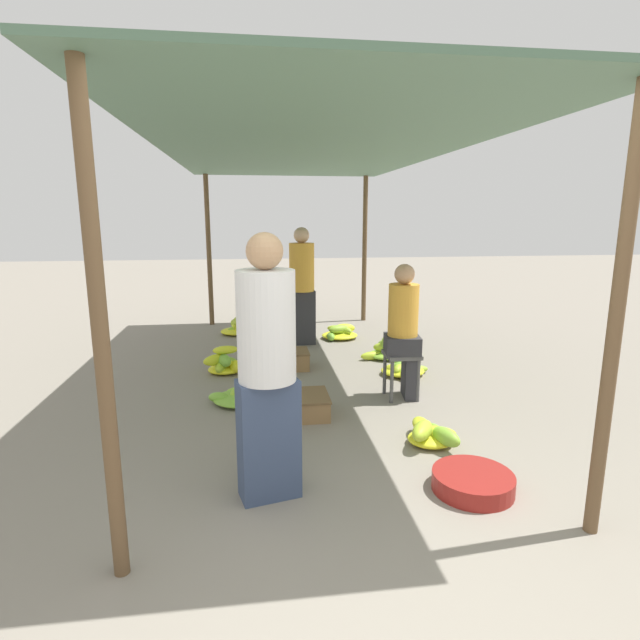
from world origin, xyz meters
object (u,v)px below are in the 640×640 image
at_px(banana_pile_left_1, 241,397).
at_px(crate_mid, 303,405).
at_px(stool, 402,362).
at_px(crate_near, 292,359).
at_px(banana_pile_left_0, 239,328).
at_px(vendor_foreground, 267,366).
at_px(shopper_walking_mid, 302,285).
at_px(vendor_seated, 405,329).
at_px(basin_black, 473,482).
at_px(banana_pile_right_3, 340,333).
at_px(banana_pile_left_2, 224,364).
at_px(banana_pile_right_0, 385,351).
at_px(banana_pile_right_1, 432,434).
at_px(banana_pile_right_2, 403,369).

distance_m(banana_pile_left_1, crate_mid, 0.72).
height_order(stool, crate_near, stool).
relative_size(stool, banana_pile_left_0, 0.81).
xyz_separation_m(vendor_foreground, stool, (1.40, 1.67, -0.53)).
bearing_deg(shopper_walking_mid, vendor_seated, -71.00).
distance_m(basin_black, banana_pile_right_3, 4.39).
bearing_deg(banana_pile_right_3, banana_pile_left_2, -137.01).
bearing_deg(banana_pile_right_0, stool, -98.46).
height_order(vendor_seated, banana_pile_right_1, vendor_seated).
bearing_deg(banana_pile_left_2, crate_mid, -59.93).
height_order(basin_black, banana_pile_right_3, banana_pile_right_3).
distance_m(basin_black, banana_pile_left_0, 5.17).
height_order(banana_pile_right_0, banana_pile_right_2, banana_pile_right_0).
distance_m(banana_pile_left_0, banana_pile_right_1, 4.50).
relative_size(vendor_foreground, crate_near, 4.30).
distance_m(vendor_foreground, banana_pile_right_1, 1.67).
distance_m(banana_pile_right_3, crate_mid, 3.06).
height_order(basin_black, shopper_walking_mid, shopper_walking_mid).
xyz_separation_m(stool, banana_pile_left_0, (-1.72, 3.09, -0.29)).
relative_size(basin_black, banana_pile_right_3, 1.01).
bearing_deg(basin_black, banana_pile_right_2, 83.92).
bearing_deg(banana_pile_right_1, banana_pile_right_2, 80.46).
relative_size(vendor_seated, banana_pile_right_0, 2.24).
bearing_deg(banana_pile_left_1, crate_mid, -35.23).
distance_m(basin_black, shopper_walking_mid, 4.29).
bearing_deg(banana_pile_left_1, vendor_seated, -2.47).
relative_size(vendor_foreground, crate_mid, 3.70).
height_order(vendor_foreground, banana_pile_left_2, vendor_foreground).
relative_size(banana_pile_left_2, banana_pile_right_3, 0.92).
bearing_deg(banana_pile_left_2, basin_black, -57.48).
relative_size(banana_pile_left_2, shopper_walking_mid, 0.30).
bearing_deg(vendor_foreground, banana_pile_left_2, 99.16).
relative_size(banana_pile_left_1, shopper_walking_mid, 0.37).
bearing_deg(vendor_seated, banana_pile_left_1, 177.53).
bearing_deg(shopper_walking_mid, vendor_foreground, -98.75).
relative_size(vendor_seated, banana_pile_left_1, 2.20).
height_order(banana_pile_right_1, banana_pile_right_2, banana_pile_right_2).
bearing_deg(basin_black, banana_pile_left_0, 109.09).
bearing_deg(banana_pile_right_3, banana_pile_right_2, -77.78).
relative_size(banana_pile_left_0, crate_near, 1.45).
distance_m(vendor_seated, banana_pile_left_1, 1.78).
distance_m(vendor_seated, basin_black, 1.92).
bearing_deg(banana_pile_left_2, banana_pile_left_0, 86.72).
height_order(banana_pile_left_0, banana_pile_left_1, banana_pile_left_0).
xyz_separation_m(stool, vendor_seated, (0.02, 0.00, 0.35)).
height_order(banana_pile_right_1, crate_mid, banana_pile_right_1).
bearing_deg(vendor_foreground, crate_mid, 74.81).
bearing_deg(shopper_walking_mid, basin_black, -79.68).
bearing_deg(banana_pile_right_2, shopper_walking_mid, 121.85).
bearing_deg(vendor_foreground, banana_pile_right_1, 23.36).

